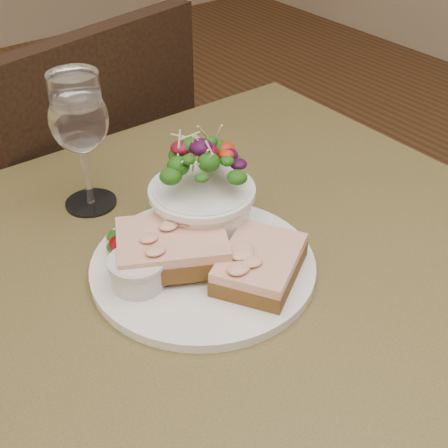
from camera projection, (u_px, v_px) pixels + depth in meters
cafe_table at (241, 330)px, 0.80m from camera, size 0.80×0.80×0.75m
chair_far at (77, 274)px, 1.44m from camera, size 0.50×0.50×0.90m
dinner_plate at (203, 266)px, 0.74m from camera, size 0.27×0.27×0.01m
sandwich_front at (260, 264)px, 0.71m from camera, size 0.14×0.13×0.03m
sandwich_back at (172, 247)px, 0.72m from camera, size 0.16×0.14×0.03m
ramekin at (138, 270)px, 0.69m from camera, size 0.06×0.06×0.04m
salad_bowl at (202, 189)px, 0.76m from camera, size 0.12×0.12×0.13m
garnish at (123, 241)px, 0.76m from camera, size 0.05×0.04×0.02m
wine_glass at (79, 123)px, 0.78m from camera, size 0.08×0.08×0.18m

